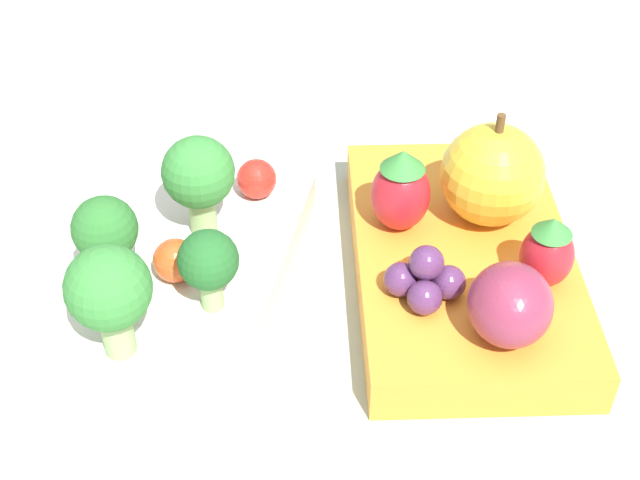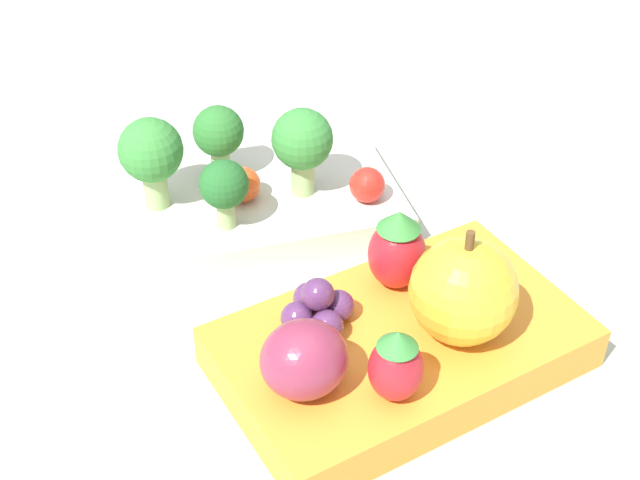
{
  "view_description": "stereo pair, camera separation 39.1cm",
  "coord_description": "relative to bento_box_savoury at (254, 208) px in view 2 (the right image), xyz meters",
  "views": [
    {
      "loc": [
        -0.35,
        -0.03,
        0.34
      ],
      "look_at": [
        -0.0,
        -0.0,
        0.04
      ],
      "focal_mm": 50.0,
      "sensor_mm": 36.0,
      "label": 1
    },
    {
      "loc": [
        -0.16,
        -0.37,
        0.35
      ],
      "look_at": [
        -0.0,
        -0.0,
        0.04
      ],
      "focal_mm": 50.0,
      "sensor_mm": 36.0,
      "label": 2
    }
  ],
  "objects": [
    {
      "name": "broccoli_floret_1",
      "position": [
        -0.06,
        0.01,
        0.05
      ],
      "size": [
        0.04,
        0.04,
        0.06
      ],
      "color": "#93B770",
      "rests_on": "bento_box_savoury"
    },
    {
      "name": "broccoli_floret_3",
      "position": [
        -0.03,
        -0.03,
        0.04
      ],
      "size": [
        0.03,
        0.03,
        0.05
      ],
      "color": "#93B770",
      "rests_on": "bento_box_savoury"
    },
    {
      "name": "plum",
      "position": [
        -0.03,
        -0.17,
        0.03
      ],
      "size": [
        0.04,
        0.04,
        0.04
      ],
      "color": "#892D47",
      "rests_on": "bento_box_fruit"
    },
    {
      "name": "ground_plane",
      "position": [
        0.01,
        -0.08,
        -0.01
      ],
      "size": [
        4.0,
        4.0,
        0.0
      ],
      "primitive_type": "plane",
      "color": "#ADB7A3"
    },
    {
      "name": "apple",
      "position": [
        0.05,
        -0.17,
        0.04
      ],
      "size": [
        0.06,
        0.06,
        0.07
      ],
      "color": "gold",
      "rests_on": "bento_box_fruit"
    },
    {
      "name": "broccoli_floret_0",
      "position": [
        0.03,
        -0.01,
        0.05
      ],
      "size": [
        0.04,
        0.04,
        0.06
      ],
      "color": "#93B770",
      "rests_on": "bento_box_savoury"
    },
    {
      "name": "broccoli_floret_2",
      "position": [
        -0.01,
        0.03,
        0.04
      ],
      "size": [
        0.03,
        0.03,
        0.05
      ],
      "color": "#93B770",
      "rests_on": "bento_box_savoury"
    },
    {
      "name": "bento_box_fruit",
      "position": [
        0.03,
        -0.15,
        0.0
      ],
      "size": [
        0.2,
        0.14,
        0.03
      ],
      "color": "orange",
      "rests_on": "ground_plane"
    },
    {
      "name": "cherry_tomato_1",
      "position": [
        -0.01,
        -0.0,
        0.02
      ],
      "size": [
        0.02,
        0.02,
        0.02
      ],
      "color": "#DB4C1E",
      "rests_on": "bento_box_savoury"
    },
    {
      "name": "strawberry_0",
      "position": [
        0.0,
        -0.19,
        0.03
      ],
      "size": [
        0.03,
        0.03,
        0.04
      ],
      "color": "red",
      "rests_on": "bento_box_fruit"
    },
    {
      "name": "grape_cluster",
      "position": [
        -0.01,
        -0.13,
        0.02
      ],
      "size": [
        0.04,
        0.04,
        0.03
      ],
      "color": "#562D5B",
      "rests_on": "bento_box_fruit"
    },
    {
      "name": "strawberry_1",
      "position": [
        0.04,
        -0.12,
        0.04
      ],
      "size": [
        0.03,
        0.03,
        0.05
      ],
      "color": "red",
      "rests_on": "bento_box_fruit"
    },
    {
      "name": "bento_box_savoury",
      "position": [
        0.0,
        0.0,
        0.0
      ],
      "size": [
        0.2,
        0.13,
        0.02
      ],
      "color": "silver",
      "rests_on": "ground_plane"
    },
    {
      "name": "cherry_tomato_0",
      "position": [
        0.06,
        -0.04,
        0.02
      ],
      "size": [
        0.02,
        0.02,
        0.02
      ],
      "color": "red",
      "rests_on": "bento_box_savoury"
    }
  ]
}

